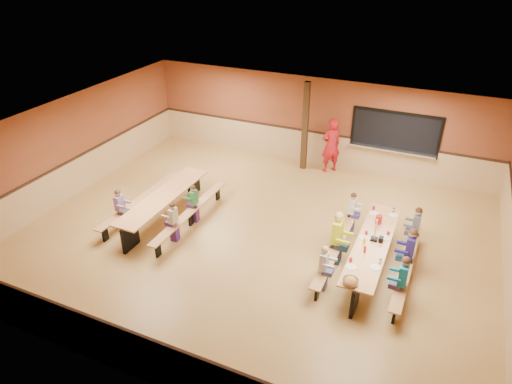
% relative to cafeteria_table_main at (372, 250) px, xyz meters
% --- Properties ---
extents(ground, '(12.00, 12.00, 0.00)m').
position_rel_cafeteria_table_main_xyz_m(ground, '(-3.04, 0.14, -0.53)').
color(ground, '#A47A3E').
rests_on(ground, ground).
extents(room_envelope, '(12.04, 10.04, 3.02)m').
position_rel_cafeteria_table_main_xyz_m(room_envelope, '(-3.04, 0.14, 0.16)').
color(room_envelope, brown).
rests_on(room_envelope, ground).
extents(kitchen_pass_through, '(2.78, 0.28, 1.38)m').
position_rel_cafeteria_table_main_xyz_m(kitchen_pass_through, '(-0.44, 5.10, 0.96)').
color(kitchen_pass_through, black).
rests_on(kitchen_pass_through, ground).
extents(structural_post, '(0.18, 0.18, 3.00)m').
position_rel_cafeteria_table_main_xyz_m(structural_post, '(-3.24, 4.54, 0.97)').
color(structural_post, '#322010').
rests_on(structural_post, ground).
extents(cafeteria_table_main, '(1.91, 3.70, 0.74)m').
position_rel_cafeteria_table_main_xyz_m(cafeteria_table_main, '(0.00, 0.00, 0.00)').
color(cafeteria_table_main, '#BF814C').
rests_on(cafeteria_table_main, ground).
extents(cafeteria_table_second, '(1.91, 3.70, 0.74)m').
position_rel_cafeteria_table_main_xyz_m(cafeteria_table_second, '(-5.71, -0.12, 0.00)').
color(cafeteria_table_second, '#BF814C').
rests_on(cafeteria_table_second, ground).
extents(seated_child_white_left, '(0.33, 0.27, 1.13)m').
position_rel_cafeteria_table_main_xyz_m(seated_child_white_left, '(-0.83, -1.16, 0.04)').
color(seated_child_white_left, '#B8B8BF').
rests_on(seated_child_white_left, ground).
extents(seated_adult_yellow, '(0.45, 0.37, 1.38)m').
position_rel_cafeteria_table_main_xyz_m(seated_adult_yellow, '(-0.83, -0.10, 0.17)').
color(seated_adult_yellow, '#BBCE19').
rests_on(seated_adult_yellow, ground).
extents(seated_child_grey_left, '(0.33, 0.27, 1.13)m').
position_rel_cafeteria_table_main_xyz_m(seated_child_grey_left, '(-0.83, 1.42, 0.04)').
color(seated_child_grey_left, silver).
rests_on(seated_child_grey_left, ground).
extents(seated_child_teal_right, '(0.38, 0.31, 1.24)m').
position_rel_cafeteria_table_main_xyz_m(seated_child_teal_right, '(0.82, -0.99, 0.09)').
color(seated_child_teal_right, '#126B8B').
rests_on(seated_child_teal_right, ground).
extents(seated_child_navy_right, '(0.41, 0.33, 1.29)m').
position_rel_cafeteria_table_main_xyz_m(seated_child_navy_right, '(0.82, 0.06, 0.12)').
color(seated_child_navy_right, navy).
rests_on(seated_child_navy_right, ground).
extents(seated_child_char_right, '(0.37, 0.30, 1.20)m').
position_rel_cafeteria_table_main_xyz_m(seated_child_char_right, '(0.82, 1.20, 0.08)').
color(seated_child_char_right, '#51545D').
rests_on(seated_child_char_right, ground).
extents(seated_child_purple_sec, '(0.34, 0.27, 1.14)m').
position_rel_cafeteria_table_main_xyz_m(seated_child_purple_sec, '(-6.53, -0.98, 0.04)').
color(seated_child_purple_sec, '#8F69A0').
rests_on(seated_child_purple_sec, ground).
extents(seated_child_green_sec, '(0.32, 0.26, 1.11)m').
position_rel_cafeteria_table_main_xyz_m(seated_child_green_sec, '(-4.88, 0.10, 0.03)').
color(seated_child_green_sec, '#2F7439').
rests_on(seated_child_green_sec, ground).
extents(seated_child_tan_sec, '(0.32, 0.26, 1.10)m').
position_rel_cafeteria_table_main_xyz_m(seated_child_tan_sec, '(-4.88, -0.92, 0.03)').
color(seated_child_tan_sec, '#B4A68E').
rests_on(seated_child_tan_sec, ground).
extents(standing_woman, '(0.80, 0.79, 1.86)m').
position_rel_cafeteria_table_main_xyz_m(standing_woman, '(-2.36, 4.69, 0.40)').
color(standing_woman, red).
rests_on(standing_woman, ground).
extents(punch_pitcher, '(0.16, 0.16, 0.22)m').
position_rel_cafeteria_table_main_xyz_m(punch_pitcher, '(-0.05, 0.88, 0.32)').
color(punch_pitcher, '#AD1717').
rests_on(punch_pitcher, cafeteria_table_main).
extents(chip_bowl, '(0.32, 0.32, 0.15)m').
position_rel_cafeteria_table_main_xyz_m(chip_bowl, '(-0.12, -1.65, 0.29)').
color(chip_bowl, orange).
rests_on(chip_bowl, cafeteria_table_main).
extents(napkin_dispenser, '(0.10, 0.14, 0.13)m').
position_rel_cafeteria_table_main_xyz_m(napkin_dispenser, '(0.16, 0.11, 0.28)').
color(napkin_dispenser, black).
rests_on(napkin_dispenser, cafeteria_table_main).
extents(condiment_mustard, '(0.06, 0.06, 0.17)m').
position_rel_cafeteria_table_main_xyz_m(condiment_mustard, '(-0.18, -0.14, 0.30)').
color(condiment_mustard, yellow).
rests_on(condiment_mustard, cafeteria_table_main).
extents(condiment_ketchup, '(0.06, 0.06, 0.17)m').
position_rel_cafeteria_table_main_xyz_m(condiment_ketchup, '(-0.09, -0.46, 0.30)').
color(condiment_ketchup, '#B2140F').
rests_on(condiment_ketchup, cafeteria_table_main).
extents(table_paddle, '(0.16, 0.16, 0.56)m').
position_rel_cafeteria_table_main_xyz_m(table_paddle, '(0.01, 0.11, 0.35)').
color(table_paddle, black).
rests_on(table_paddle, cafeteria_table_main).
extents(place_settings, '(0.65, 3.30, 0.11)m').
position_rel_cafeteria_table_main_xyz_m(place_settings, '(-0.00, -0.00, 0.27)').
color(place_settings, beige).
rests_on(place_settings, cafeteria_table_main).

